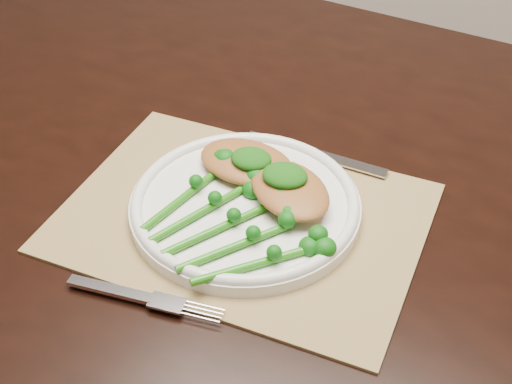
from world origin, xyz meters
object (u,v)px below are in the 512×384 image
(placemat, at_px, (243,217))
(dinner_plate, at_px, (245,204))
(broccolini_bundle, at_px, (218,229))
(chicken_fillet_left, at_px, (247,162))
(dining_table, at_px, (278,342))

(placemat, height_order, dinner_plate, dinner_plate)
(placemat, xyz_separation_m, broccolini_bundle, (-0.01, -0.05, 0.02))
(broccolini_bundle, bearing_deg, chicken_fillet_left, 127.48)
(placemat, height_order, chicken_fillet_left, chicken_fillet_left)
(dinner_plate, distance_m, broccolini_bundle, 0.06)
(broccolini_bundle, bearing_deg, dining_table, 116.64)
(dinner_plate, height_order, chicken_fillet_left, chicken_fillet_left)
(chicken_fillet_left, distance_m, broccolini_bundle, 0.11)
(dining_table, distance_m, broccolini_bundle, 0.43)
(chicken_fillet_left, bearing_deg, dining_table, 75.67)
(placemat, distance_m, chicken_fillet_left, 0.07)
(dining_table, distance_m, placemat, 0.40)
(dining_table, bearing_deg, broccolini_bundle, -86.88)
(dining_table, bearing_deg, dinner_plate, -85.10)
(placemat, distance_m, dinner_plate, 0.02)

